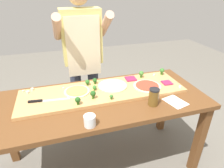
{
  "coord_description": "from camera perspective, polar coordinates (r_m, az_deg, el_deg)",
  "views": [
    {
      "loc": [
        -0.3,
        -1.35,
        1.66
      ],
      "look_at": [
        0.13,
        0.07,
        0.88
      ],
      "focal_mm": 30.65,
      "sensor_mm": 36.0,
      "label": 1
    }
  ],
  "objects": [
    {
      "name": "pizza_whole_tomato_red",
      "position": [
        1.78,
        10.42,
        -0.57
      ],
      "size": [
        0.25,
        0.25,
        0.02
      ],
      "color": "beige",
      "rests_on": "cutting_board"
    },
    {
      "name": "pizza_whole_pesto_green",
      "position": [
        1.69,
        -10.42,
        -2.15
      ],
      "size": [
        0.22,
        0.22,
        0.02
      ],
      "color": "beige",
      "rests_on": "cutting_board"
    },
    {
      "name": "recipe_note",
      "position": [
        1.67,
        18.38,
        -5.03
      ],
      "size": [
        0.18,
        0.21,
        0.0
      ],
      "primitive_type": "cube",
      "rotation": [
        0.0,
        0.0,
        0.25
      ],
      "color": "white",
      "rests_on": "prep_table"
    },
    {
      "name": "cheese_crumble_c",
      "position": [
        2.01,
        12.44,
        2.67
      ],
      "size": [
        0.02,
        0.02,
        0.02
      ],
      "primitive_type": "cube",
      "rotation": [
        0.0,
        0.0,
        0.46
      ],
      "color": "white",
      "rests_on": "cutting_board"
    },
    {
      "name": "broccoli_floret_front_right",
      "position": [
        1.57,
        -5.68,
        -2.95
      ],
      "size": [
        0.05,
        0.05,
        0.07
      ],
      "color": "#2C5915",
      "rests_on": "cutting_board"
    },
    {
      "name": "broccoli_floret_front_mid",
      "position": [
        1.51,
        -10.18,
        -4.75
      ],
      "size": [
        0.04,
        0.04,
        0.07
      ],
      "color": "#2C5915",
      "rests_on": "cutting_board"
    },
    {
      "name": "chefs_knife",
      "position": [
        1.64,
        -19.81,
        -4.69
      ],
      "size": [
        0.33,
        0.05,
        0.02
      ],
      "color": "#B7BABF",
      "rests_on": "cutting_board"
    },
    {
      "name": "pizza_slice_far_right",
      "position": [
        1.9,
        5.61,
        1.58
      ],
      "size": [
        0.11,
        0.11,
        0.01
      ],
      "primitive_type": "cube",
      "rotation": [
        0.0,
        0.0,
        -0.06
      ],
      "color": "#9E234C",
      "rests_on": "cutting_board"
    },
    {
      "name": "broccoli_floret_back_left",
      "position": [
        1.8,
        -5.16,
        1.04
      ],
      "size": [
        0.04,
        0.04,
        0.06
      ],
      "color": "#2C5915",
      "rests_on": "cutting_board"
    },
    {
      "name": "pizza_slice_near_left",
      "position": [
        1.88,
        16.07,
        0.37
      ],
      "size": [
        0.09,
        0.09,
        0.01
      ],
      "primitive_type": "cube",
      "rotation": [
        0.0,
        0.0,
        -0.02
      ],
      "color": "#9E234C",
      "rests_on": "cutting_board"
    },
    {
      "name": "cheese_crumble_f",
      "position": [
        1.8,
        -23.83,
        -2.24
      ],
      "size": [
        0.03,
        0.03,
        0.02
      ],
      "primitive_type": "cube",
      "rotation": [
        0.0,
        0.0,
        0.64
      ],
      "color": "white",
      "rests_on": "cutting_board"
    },
    {
      "name": "broccoli_floret_center_left",
      "position": [
        2.04,
        14.67,
        3.84
      ],
      "size": [
        0.05,
        0.05,
        0.07
      ],
      "color": "#3F7220",
      "rests_on": "cutting_board"
    },
    {
      "name": "cook_center",
      "position": [
        2.09,
        -8.73,
        9.04
      ],
      "size": [
        0.54,
        0.39,
        1.67
      ],
      "color": "#333847",
      "rests_on": "ground"
    },
    {
      "name": "broccoli_floret_back_mid",
      "position": [
        1.55,
        -0.2,
        -3.75
      ],
      "size": [
        0.03,
        0.03,
        0.04
      ],
      "color": "#3F7220",
      "rests_on": "cutting_board"
    },
    {
      "name": "cheese_crumble_b",
      "position": [
        1.84,
        19.61,
        -0.8
      ],
      "size": [
        0.03,
        0.03,
        0.02
      ],
      "primitive_type": "cube",
      "rotation": [
        0.0,
        0.0,
        0.91
      ],
      "color": "white",
      "rests_on": "cutting_board"
    },
    {
      "name": "prep_table",
      "position": [
        1.68,
        -3.66,
        -7.36
      ],
      "size": [
        1.83,
        0.76,
        0.79
      ],
      "color": "brown",
      "rests_on": "ground"
    },
    {
      "name": "cutting_board",
      "position": [
        1.71,
        -2.59,
        -2.15
      ],
      "size": [
        1.45,
        0.42,
        0.03
      ],
      "primitive_type": "cube",
      "color": "tan",
      "rests_on": "prep_table"
    },
    {
      "name": "broccoli_floret_back_right",
      "position": [
        1.69,
        -5.23,
        -1.06
      ],
      "size": [
        0.04,
        0.04,
        0.05
      ],
      "color": "#3F7220",
      "rests_on": "cutting_board"
    },
    {
      "name": "pizza_whole_cheese_artichoke",
      "position": [
        1.76,
        0.15,
        -0.43
      ],
      "size": [
        0.27,
        0.27,
        0.02
      ],
      "color": "beige",
      "rests_on": "cutting_board"
    },
    {
      "name": "cheese_crumble_d",
      "position": [
        1.84,
        -24.99,
        -1.95
      ],
      "size": [
        0.02,
        0.02,
        0.01
      ],
      "primitive_type": "cube",
      "rotation": [
        0.0,
        0.0,
        0.68
      ],
      "color": "silver",
      "rests_on": "cutting_board"
    },
    {
      "name": "sauce_jar",
      "position": [
        1.54,
        12.34,
        -3.79
      ],
      "size": [
        0.08,
        0.08,
        0.15
      ],
      "color": "brown",
      "rests_on": "prep_table"
    },
    {
      "name": "broccoli_floret_front_left",
      "position": [
        1.93,
        8.72,
        3.06
      ],
      "size": [
        0.05,
        0.05,
        0.07
      ],
      "color": "#487A23",
      "rests_on": "cutting_board"
    },
    {
      "name": "flour_cup",
      "position": [
        1.33,
        -6.64,
        -10.98
      ],
      "size": [
        0.08,
        0.08,
        0.08
      ],
      "color": "white",
      "rests_on": "prep_table"
    },
    {
      "name": "broccoli_floret_center_right",
      "position": [
        1.78,
        -7.34,
        0.57
      ],
      "size": [
        0.04,
        0.04,
        0.05
      ],
      "color": "#366618",
      "rests_on": "cutting_board"
    },
    {
      "name": "cheese_crumble_a",
      "position": [
        1.83,
        -22.64,
        -1.43
      ],
      "size": [
        0.03,
        0.03,
        0.02
      ],
      "primitive_type": "cube",
      "rotation": [
        0.0,
        0.0,
        0.86
      ],
      "color": "silver",
      "rests_on": "cutting_board"
    },
    {
      "name": "cheese_crumble_e",
      "position": [
        1.77,
        -14.27,
        -1.18
      ],
      "size": [
        0.01,
        0.01,
        0.01
      ],
      "primitive_type": "cube",
      "rotation": [
        0.0,
        0.0,
        0.03
      ],
      "color": "silver",
      "rests_on": "cutting_board"
    },
    {
      "name": "ground_plane",
      "position": [
        2.16,
        -3.07,
        -22.52
      ],
      "size": [
        8.0,
        8.0,
        0.0
      ],
      "primitive_type": "plane",
      "color": "#6B665B"
    }
  ]
}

